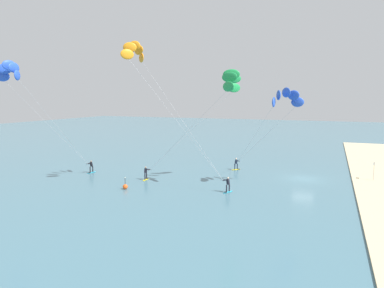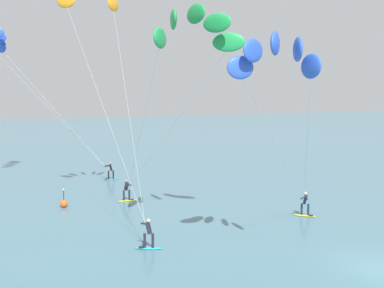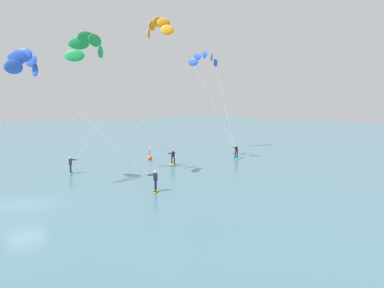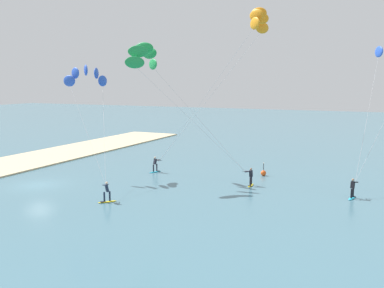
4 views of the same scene
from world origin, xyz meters
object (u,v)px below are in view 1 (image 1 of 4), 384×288
object	(u,v)px
kitesurfer_far_out	(283,102)
beach_flag	(374,167)
kitesurfer_nearshore	(228,85)
marker_buoy	(125,187)
kitesurfer_mid_water	(139,58)
kitesurfer_downwind	(14,76)

from	to	relation	value
kitesurfer_far_out	beach_flag	world-z (taller)	kitesurfer_far_out
kitesurfer_nearshore	marker_buoy	world-z (taller)	kitesurfer_nearshore
kitesurfer_nearshore	beach_flag	world-z (taller)	kitesurfer_nearshore
kitesurfer_nearshore	kitesurfer_far_out	bearing A→B (deg)	-72.58
marker_buoy	beach_flag	xyz separation A→B (m)	(14.72, -25.97, 1.41)
kitesurfer_mid_water	beach_flag	xyz separation A→B (m)	(12.44, -25.26, -12.84)
kitesurfer_nearshore	marker_buoy	size ratio (longest dim) A/B	9.62
kitesurfer_far_out	marker_buoy	size ratio (longest dim) A/B	8.14
kitesurfer_downwind	beach_flag	size ratio (longest dim) A/B	6.43
kitesurfer_mid_water	kitesurfer_downwind	world-z (taller)	kitesurfer_mid_water
kitesurfer_mid_water	kitesurfer_far_out	distance (m)	16.80
kitesurfer_mid_water	kitesurfer_downwind	xyz separation A→B (m)	(-5.86, 12.33, -2.12)
marker_buoy	beach_flag	size ratio (longest dim) A/B	0.63
kitesurfer_mid_water	kitesurfer_far_out	xyz separation A→B (m)	(5.62, -15.06, -4.89)
kitesurfer_downwind	beach_flag	xyz separation A→B (m)	(18.29, -37.59, -10.72)
kitesurfer_mid_water	marker_buoy	world-z (taller)	kitesurfer_mid_water
kitesurfer_downwind	beach_flag	distance (m)	43.16
kitesurfer_downwind	kitesurfer_far_out	bearing A→B (deg)	-67.27
kitesurfer_mid_water	kitesurfer_far_out	world-z (taller)	kitesurfer_mid_water
kitesurfer_nearshore	kitesurfer_downwind	bearing A→B (deg)	114.11
kitesurfer_nearshore	kitesurfer_far_out	distance (m)	6.44
kitesurfer_mid_water	marker_buoy	distance (m)	14.45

